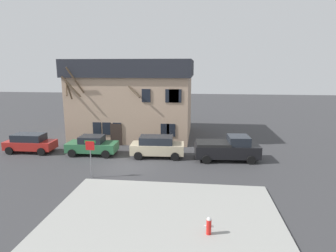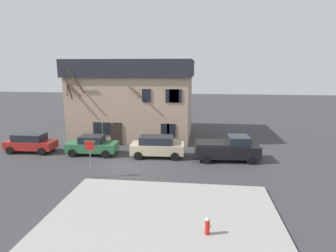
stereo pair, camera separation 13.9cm
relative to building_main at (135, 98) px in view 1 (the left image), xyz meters
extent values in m
plane|color=#38383A|center=(1.72, -10.40, -4.11)|extent=(120.00, 120.00, 0.00)
cube|color=#999993|center=(5.39, -17.27, -4.05)|extent=(11.54, 8.25, 0.12)
cube|color=tan|center=(0.00, 0.01, -0.91)|extent=(11.93, 8.89, 6.40)
cube|color=#23262D|center=(0.00, 0.01, 3.14)|extent=(12.43, 9.39, 1.69)
cube|color=#2D231E|center=(-0.84, -4.49, -3.06)|extent=(1.10, 0.12, 2.10)
cube|color=black|center=(-2.71, -4.48, -2.51)|extent=(0.80, 0.08, 1.20)
cube|color=black|center=(-1.75, -4.48, -2.51)|extent=(0.80, 0.08, 1.20)
cube|color=black|center=(-0.73, -4.48, -2.51)|extent=(0.80, 0.08, 1.20)
cube|color=black|center=(3.86, -4.48, -2.51)|extent=(0.80, 0.08, 1.20)
cube|color=black|center=(4.42, -4.48, -2.51)|extent=(0.80, 0.08, 1.20)
cube|color=black|center=(2.12, -4.48, 0.69)|extent=(0.80, 0.08, 1.20)
cube|color=black|center=(4.29, -4.48, 0.69)|extent=(0.80, 0.08, 1.20)
cube|color=black|center=(4.63, -4.48, 0.69)|extent=(0.80, 0.08, 1.20)
cube|color=black|center=(4.73, -4.48, 0.69)|extent=(0.80, 0.08, 1.20)
cube|color=black|center=(4.96, -4.48, 0.69)|extent=(0.80, 0.08, 1.20)
cylinder|color=brown|center=(-4.80, -4.21, -1.01)|extent=(0.43, 0.43, 6.19)
cylinder|color=brown|center=(-4.44, -4.82, 2.06)|extent=(1.42, 0.93, 2.44)
cylinder|color=brown|center=(-4.76, -5.04, 1.49)|extent=(1.77, 0.24, 1.95)
cylinder|color=brown|center=(-3.89, -3.33, 1.65)|extent=(1.92, 1.98, 1.78)
cylinder|color=brown|center=(-5.47, -4.50, 1.74)|extent=(0.76, 1.52, 2.24)
cylinder|color=brown|center=(-5.20, -4.62, 1.14)|extent=(1.01, 0.98, 1.62)
cylinder|color=#4C3D2D|center=(1.15, -3.43, -1.15)|extent=(0.52, 0.52, 5.91)
cylinder|color=#4C3D2D|center=(0.19, -3.21, 0.64)|extent=(0.63, 2.06, 1.37)
cylinder|color=#4C3D2D|center=(0.40, -2.91, 0.94)|extent=(1.25, 1.71, 1.76)
cylinder|color=#4C3D2D|center=(1.76, -2.97, 1.45)|extent=(1.15, 1.44, 2.50)
cylinder|color=#4C3D2D|center=(1.14, -2.52, 0.63)|extent=(1.92, 0.20, 1.60)
cylinder|color=#4C3D2D|center=(0.62, -4.43, 1.42)|extent=(2.20, 1.28, 1.82)
cylinder|color=brown|center=(2.75, -2.98, -0.71)|extent=(0.33, 0.33, 6.79)
cylinder|color=brown|center=(3.22, -2.26, 2.28)|extent=(1.56, 1.06, 1.52)
cylinder|color=brown|center=(3.53, -3.18, 0.95)|extent=(0.53, 1.66, 1.63)
cylinder|color=brown|center=(2.68, -2.25, 1.44)|extent=(1.53, 0.27, 1.25)
cube|color=#AD231E|center=(-7.68, -7.56, -3.43)|extent=(4.25, 1.77, 0.72)
cube|color=#1E232B|center=(-7.77, -7.56, -2.76)|extent=(2.64, 1.54, 0.62)
cylinder|color=black|center=(-6.26, -6.69, -3.77)|extent=(0.68, 0.23, 0.68)
cylinder|color=black|center=(-6.23, -8.40, -3.77)|extent=(0.68, 0.23, 0.68)
cylinder|color=black|center=(-9.13, -6.72, -3.77)|extent=(0.68, 0.23, 0.68)
cylinder|color=black|center=(-9.11, -8.44, -3.77)|extent=(0.68, 0.23, 0.68)
cube|color=#2D6B42|center=(-2.03, -7.62, -3.41)|extent=(4.25, 1.87, 0.75)
cube|color=#1E232B|center=(-2.03, -7.62, -2.75)|extent=(1.97, 1.61, 0.58)
cylinder|color=black|center=(-0.61, -6.69, -3.77)|extent=(0.68, 0.23, 0.68)
cylinder|color=black|center=(-0.58, -8.49, -3.77)|extent=(0.68, 0.23, 0.68)
cylinder|color=black|center=(-3.48, -6.74, -3.77)|extent=(0.68, 0.23, 0.68)
cylinder|color=black|center=(-3.45, -8.54, -3.77)|extent=(0.68, 0.23, 0.68)
cube|color=#C6B793|center=(3.62, -7.65, -3.37)|extent=(4.46, 2.03, 0.83)
cube|color=#1E232B|center=(3.53, -7.65, -2.64)|extent=(2.79, 1.72, 0.62)
cylinder|color=black|center=(5.06, -6.67, -3.77)|extent=(0.69, 0.26, 0.68)
cylinder|color=black|center=(5.15, -8.47, -3.77)|extent=(0.69, 0.26, 0.68)
cylinder|color=black|center=(2.09, -6.82, -3.77)|extent=(0.69, 0.26, 0.68)
cylinder|color=black|center=(2.18, -8.62, -3.77)|extent=(0.69, 0.26, 0.68)
cube|color=black|center=(9.27, -7.80, -3.30)|extent=(5.21, 2.43, 0.98)
cube|color=#1E232B|center=(10.18, -7.73, -2.46)|extent=(1.76, 1.92, 0.70)
cube|color=black|center=(8.16, -7.89, -2.71)|extent=(2.78, 2.16, 0.20)
cylinder|color=black|center=(10.91, -6.65, -3.77)|extent=(0.69, 0.27, 0.68)
cylinder|color=black|center=(11.06, -8.69, -3.77)|extent=(0.69, 0.27, 0.68)
cylinder|color=black|center=(7.47, -6.91, -3.77)|extent=(0.69, 0.27, 0.68)
cylinder|color=black|center=(7.63, -8.96, -3.77)|extent=(0.69, 0.27, 0.68)
cylinder|color=red|center=(7.55, -18.68, -3.64)|extent=(0.22, 0.22, 0.69)
sphere|color=silver|center=(7.55, -18.68, -3.28)|extent=(0.21, 0.21, 0.21)
cylinder|color=silver|center=(7.39, -18.68, -3.61)|extent=(0.10, 0.09, 0.09)
cylinder|color=silver|center=(7.71, -18.68, -3.61)|extent=(0.10, 0.09, 0.09)
cylinder|color=slate|center=(-0.16, -12.66, -2.83)|extent=(0.07, 0.07, 2.56)
cube|color=red|center=(-0.16, -12.68, -1.85)|extent=(0.60, 0.03, 0.60)
cube|color=#1E8C38|center=(-0.16, -12.64, -1.60)|extent=(0.76, 0.02, 0.18)
torus|color=black|center=(-2.55, -3.68, -3.75)|extent=(0.69, 0.26, 0.71)
torus|color=black|center=(-3.54, -3.38, -3.75)|extent=(0.69, 0.26, 0.71)
cylinder|color=black|center=(-3.05, -3.53, -3.53)|extent=(0.96, 0.33, 0.19)
cylinder|color=black|center=(-3.24, -3.47, -3.30)|extent=(0.10, 0.06, 0.45)
camera|label=1|loc=(7.02, -30.17, 3.28)|focal=30.41mm
camera|label=2|loc=(7.16, -30.16, 3.28)|focal=30.41mm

